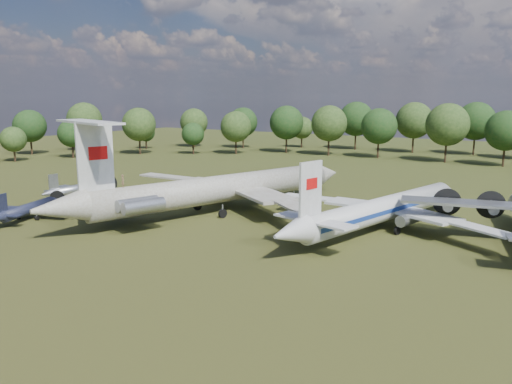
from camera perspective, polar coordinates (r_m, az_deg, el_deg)
The scene contains 6 objects.
ground at distance 67.60m, azimuth -4.81°, elevation -3.09°, with size 300.00×300.00×0.00m, color #283F15.
il62_airliner at distance 71.15m, azimuth -3.97°, elevation -0.20°, with size 41.43×53.86×5.28m, color #B6B6B2, non-canonical shape.
tu104_jet at distance 63.56m, azimuth 14.43°, elevation -2.37°, with size 31.09×41.46×4.15m, color silver, non-canonical shape.
small_prop_west at distance 73.57m, azimuth -24.54°, elevation -2.02°, with size 10.97×14.96×2.19m, color #161C31, non-canonical shape.
small_prop_northwest at distance 86.41m, azimuth -19.45°, elevation 0.14°, with size 11.26×15.35×2.25m, color #989A9F, non-canonical shape.
person_on_il62 at distance 63.24m, azimuth -14.96°, elevation 1.23°, with size 0.57×0.38×1.57m, color olive.
Camera 1 is at (40.52, -51.64, 16.16)m, focal length 35.00 mm.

